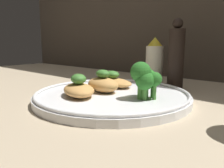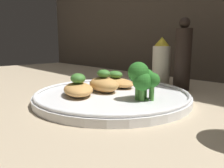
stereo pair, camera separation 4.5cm
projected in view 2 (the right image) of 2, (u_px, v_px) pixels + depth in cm
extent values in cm
cube|color=tan|center=(112.00, 102.00, 45.65)|extent=(180.00, 180.00, 1.00)
cylinder|color=white|center=(112.00, 97.00, 45.43)|extent=(31.85, 31.85, 1.40)
torus|color=white|center=(112.00, 92.00, 45.25)|extent=(31.25, 31.25, 0.60)
ellipsoid|color=tan|center=(78.00, 89.00, 43.54)|extent=(11.22, 9.64, 2.44)
ellipsoid|color=#3D752D|center=(78.00, 78.00, 43.14)|extent=(4.68, 4.38, 1.98)
ellipsoid|color=tan|center=(105.00, 84.00, 47.12)|extent=(9.19, 6.94, 3.08)
ellipsoid|color=#3D752D|center=(105.00, 73.00, 46.69)|extent=(3.84, 3.30, 1.69)
ellipsoid|color=tan|center=(115.00, 82.00, 52.68)|extent=(11.70, 6.92, 2.03)
ellipsoid|color=#3D752D|center=(115.00, 74.00, 52.33)|extent=(4.11, 3.36, 1.77)
cylinder|color=#4C8E38|center=(152.00, 93.00, 39.36)|extent=(0.70, 0.70, 2.92)
sphere|color=#286B23|center=(153.00, 80.00, 38.93)|extent=(2.62, 2.62, 2.62)
cylinder|color=#4C8E38|center=(151.00, 92.00, 40.64)|extent=(0.81, 0.81, 2.51)
sphere|color=#286B23|center=(152.00, 81.00, 40.24)|extent=(2.68, 2.68, 2.68)
cylinder|color=#4C8E38|center=(144.00, 92.00, 41.15)|extent=(0.93, 0.93, 2.26)
sphere|color=#286B23|center=(145.00, 79.00, 40.68)|extent=(4.00, 4.00, 4.00)
cylinder|color=#4C8E38|center=(141.00, 91.00, 41.00)|extent=(0.85, 0.85, 2.94)
sphere|color=#286B23|center=(141.00, 77.00, 40.53)|extent=(3.18, 3.18, 3.18)
cylinder|color=#4C8E38|center=(140.00, 90.00, 40.16)|extent=(1.04, 1.04, 3.72)
sphere|color=#286B23|center=(140.00, 72.00, 39.57)|extent=(3.84, 3.84, 3.84)
cylinder|color=#4C8E38|center=(142.00, 94.00, 39.43)|extent=(0.98, 0.98, 2.41)
sphere|color=#286B23|center=(143.00, 81.00, 38.99)|extent=(3.50, 3.50, 3.50)
cylinder|color=beige|center=(161.00, 66.00, 59.50)|extent=(4.77, 4.77, 10.95)
cone|color=yellow|center=(162.00, 41.00, 58.28)|extent=(4.05, 4.05, 2.41)
cylinder|color=black|center=(183.00, 60.00, 54.50)|extent=(4.07, 4.07, 15.27)
sphere|color=black|center=(185.00, 23.00, 52.87)|extent=(2.64, 2.64, 2.64)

